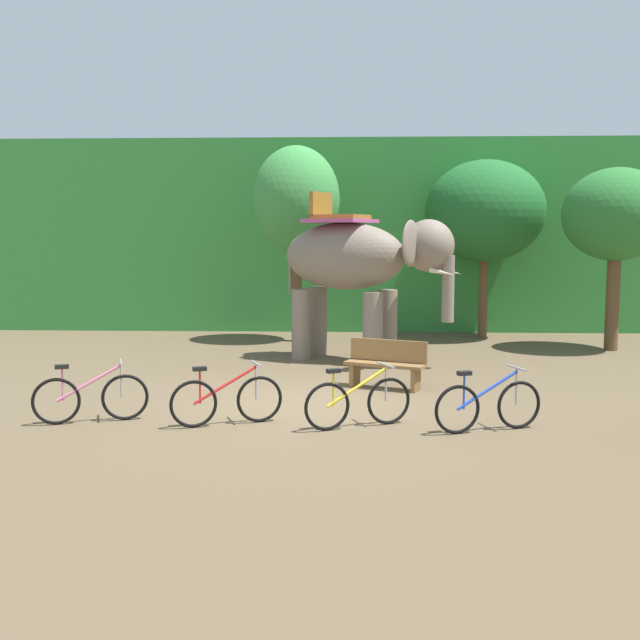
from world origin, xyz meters
name	(u,v)px	position (x,y,z in m)	size (l,w,h in m)	color
ground_plane	(299,403)	(0.00, 0.00, 0.00)	(80.00, 80.00, 0.00)	brown
foliage_hedge	(325,236)	(0.00, 12.45, 2.79)	(36.00, 6.00, 5.58)	#338438
tree_left	(296,201)	(-0.58, 7.49, 3.70)	(2.28, 2.28, 5.13)	brown
tree_far_right	(485,211)	(4.48, 8.38, 3.46)	(3.22, 3.22, 4.84)	brown
tree_center	(616,216)	(7.25, 6.19, 3.28)	(2.56, 2.56, 4.43)	brown
elephant	(358,263)	(1.02, 4.35, 2.20)	(4.13, 3.08, 3.78)	gray
bike_pink	(91,397)	(-3.06, -1.47, 0.39)	(1.63, 0.70, 0.92)	black
bike_red	(227,400)	(-0.97, -1.54, 0.39)	(1.61, 0.75, 0.92)	black
bike_yellow	(358,402)	(0.98, -1.61, 0.39)	(1.58, 0.81, 0.92)	black
bike_blue	(488,405)	(2.86, -1.76, 0.39)	(1.63, 0.72, 0.92)	black
wooden_bench	(386,362)	(1.53, 1.33, 0.48)	(1.54, 0.97, 0.89)	brown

